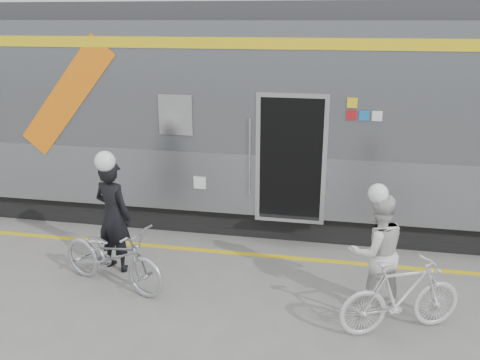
% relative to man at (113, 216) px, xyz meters
% --- Properties ---
extents(ground, '(90.00, 90.00, 0.00)m').
position_rel_man_xyz_m(ground, '(1.25, -1.27, -0.90)').
color(ground, slate).
rests_on(ground, ground).
extents(train, '(24.00, 3.17, 4.10)m').
position_rel_man_xyz_m(train, '(0.41, 2.92, 1.16)').
color(train, black).
rests_on(train, ground).
extents(safety_strip, '(24.00, 0.12, 0.01)m').
position_rel_man_xyz_m(safety_strip, '(1.25, 0.88, -0.89)').
color(safety_strip, yellow).
rests_on(safety_strip, ground).
extents(man, '(0.76, 0.62, 1.79)m').
position_rel_man_xyz_m(man, '(0.00, 0.00, 0.00)').
color(man, black).
rests_on(man, ground).
extents(bicycle_left, '(1.99, 1.22, 0.99)m').
position_rel_man_xyz_m(bicycle_left, '(0.20, -0.55, -0.40)').
color(bicycle_left, '#AEB2B7').
rests_on(bicycle_left, ground).
extents(woman, '(0.98, 0.89, 1.64)m').
position_rel_man_xyz_m(woman, '(3.96, -0.37, -0.07)').
color(woman, silver).
rests_on(woman, ground).
extents(bicycle_right, '(1.71, 1.09, 1.00)m').
position_rel_man_xyz_m(bicycle_right, '(4.26, -0.92, -0.40)').
color(bicycle_right, beige).
rests_on(bicycle_right, ground).
extents(helmet_man, '(0.31, 0.31, 0.31)m').
position_rel_man_xyz_m(helmet_man, '(0.00, 0.00, 1.05)').
color(helmet_man, white).
rests_on(helmet_man, man).
extents(helmet_woman, '(0.26, 0.26, 0.26)m').
position_rel_man_xyz_m(helmet_woman, '(3.96, -0.37, 0.88)').
color(helmet_woman, white).
rests_on(helmet_woman, woman).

